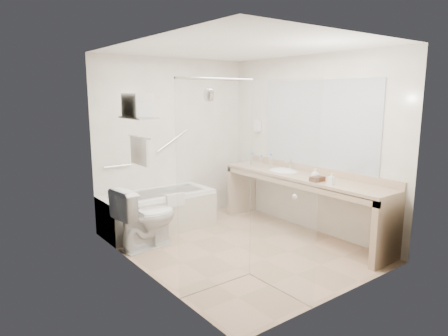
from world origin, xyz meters
TOP-DOWN VIEW (x-y plane):
  - floor at (0.00, 0.00)m, footprint 3.20×3.20m
  - ceiling at (0.00, 0.00)m, footprint 2.60×3.20m
  - wall_back at (0.00, 1.60)m, footprint 2.60×0.10m
  - wall_front at (0.00, -1.60)m, footprint 2.60×0.10m
  - wall_left at (-1.30, 0.00)m, footprint 0.10×3.20m
  - wall_right at (1.30, 0.00)m, footprint 0.10×3.20m
  - bathtub at (-0.50, 1.24)m, footprint 1.60×0.73m
  - grab_bar_short at (-0.95, 1.56)m, footprint 0.40×0.03m
  - grab_bar_long at (-0.05, 1.56)m, footprint 0.53×0.03m
  - shower_enclosure at (-0.63, -0.93)m, footprint 0.96×0.91m
  - towel_shelf at (-1.17, 0.35)m, footprint 0.24×0.55m
  - vanity_counter at (1.02, -0.15)m, footprint 0.55×2.70m
  - sink at (1.05, 0.25)m, footprint 0.40×0.52m
  - faucet at (1.20, 0.25)m, footprint 0.03×0.03m
  - mirror at (1.29, -0.15)m, footprint 0.02×2.00m
  - hairdryer_unit at (1.25, 1.05)m, footprint 0.08×0.10m
  - toilet at (-0.95, 0.70)m, footprint 0.86×0.54m
  - amenity_basket at (0.88, -0.53)m, footprint 0.19×0.13m
  - soap_bottle_a at (0.88, -0.75)m, footprint 0.08×0.15m
  - soap_bottle_b at (0.99, -0.40)m, footprint 0.12×0.15m
  - water_bottle_left at (1.05, 0.52)m, footprint 0.07×0.07m
  - water_bottle_mid at (0.97, 0.64)m, footprint 0.06×0.06m
  - water_bottle_right at (1.00, 0.89)m, footprint 0.06×0.06m
  - drinking_glass_near at (0.87, 0.82)m, footprint 0.10×0.10m
  - drinking_glass_far at (0.94, 0.72)m, footprint 0.08×0.08m

SIDE VIEW (x-z plane):
  - floor at x=0.00m, z-range 0.00..0.00m
  - bathtub at x=-0.50m, z-range -0.02..0.57m
  - toilet at x=-0.95m, z-range 0.00..0.80m
  - vanity_counter at x=1.02m, z-range 0.17..1.12m
  - sink at x=1.05m, z-range 0.75..0.89m
  - amenity_basket at x=0.88m, z-range 0.85..0.91m
  - soap_bottle_a at x=0.88m, z-range 0.85..0.92m
  - drinking_glass_far at x=0.94m, z-range 0.85..0.94m
  - drinking_glass_near at x=0.87m, z-range 0.85..0.95m
  - soap_bottle_b at x=0.99m, z-range 0.85..0.96m
  - faucet at x=1.20m, z-range 0.86..1.00m
  - water_bottle_mid at x=0.97m, z-range 0.84..1.03m
  - water_bottle_right at x=1.00m, z-range 0.84..1.04m
  - water_bottle_left at x=1.05m, z-range 0.84..1.06m
  - grab_bar_short at x=-0.95m, z-range 0.93..0.96m
  - shower_enclosure at x=-0.63m, z-range 0.01..2.12m
  - wall_back at x=0.00m, z-range 0.00..2.50m
  - wall_front at x=0.00m, z-range 0.00..2.50m
  - wall_left at x=-1.30m, z-range 0.00..2.50m
  - wall_right at x=1.30m, z-range 0.00..2.50m
  - grab_bar_long at x=-0.05m, z-range 1.09..1.41m
  - hairdryer_unit at x=1.25m, z-range 1.36..1.54m
  - mirror at x=1.29m, z-range 0.95..2.15m
  - towel_shelf at x=-1.17m, z-range 1.35..2.16m
  - ceiling at x=0.00m, z-range 2.45..2.55m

